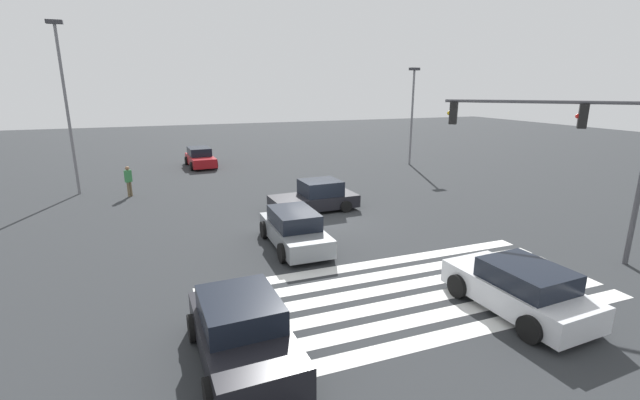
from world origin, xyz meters
The scene contains 11 objects.
ground_plane centered at (0.00, 0.00, 0.00)m, with size 112.69×112.69×0.00m, color #2B2D30.
crosswalk_markings centered at (0.00, -7.67, 0.00)m, with size 12.38×5.35×0.01m.
traffic_signal_mast centered at (6.98, -6.98, 4.27)m, with size 4.85×4.85×5.87m.
car_0 centered at (0.51, 1.95, 0.68)m, with size 4.47×2.37×1.53m.
car_1 centered at (-2.07, -2.58, 0.70)m, with size 2.02×4.46×1.47m.
car_2 centered at (-5.38, -9.13, 0.71)m, with size 2.29×4.26×1.51m.
car_3 centered at (-3.75, 16.83, 0.69)m, with size 2.25×4.56×1.46m.
car_4 centered at (2.28, -9.69, 0.70)m, with size 2.33×4.27×1.45m.
pedestrian centered at (-8.55, 8.37, 0.99)m, with size 0.41×0.41×1.77m.
street_light_pole_a centered at (12.25, 11.68, 4.56)m, with size 0.80×0.36×7.55m.
street_light_pole_b centered at (-11.39, 10.12, 5.63)m, with size 0.80×0.36×9.60m.
Camera 1 is at (-6.80, -17.88, 6.16)m, focal length 24.00 mm.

